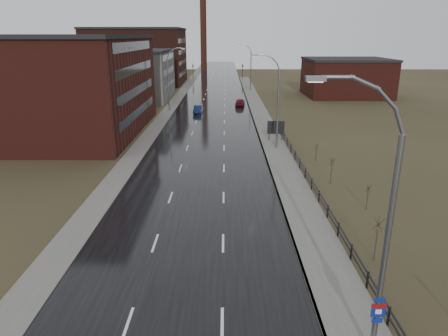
{
  "coord_description": "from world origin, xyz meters",
  "views": [
    {
      "loc": [
        2.44,
        -11.95,
        13.36
      ],
      "look_at": [
        2.34,
        19.23,
        3.0
      ],
      "focal_mm": 32.0,
      "sensor_mm": 36.0,
      "label": 1
    }
  ],
  "objects_px": {
    "billboard": "(276,128)",
    "car_far": "(240,102)",
    "car_near": "(198,110)",
    "streetlight_main": "(380,233)"
  },
  "relations": [
    {
      "from": "streetlight_main",
      "to": "car_far",
      "type": "relative_size",
      "value": 2.8
    },
    {
      "from": "billboard",
      "to": "car_near",
      "type": "height_order",
      "value": "billboard"
    },
    {
      "from": "billboard",
      "to": "car_near",
      "type": "distance_m",
      "value": 23.16
    },
    {
      "from": "streetlight_main",
      "to": "car_near",
      "type": "relative_size",
      "value": 2.93
    },
    {
      "from": "streetlight_main",
      "to": "car_near",
      "type": "distance_m",
      "value": 58.82
    },
    {
      "from": "streetlight_main",
      "to": "billboard",
      "type": "xyz_separation_m",
      "value": [
        0.63,
        37.51,
        -4.23
      ]
    },
    {
      "from": "billboard",
      "to": "car_far",
      "type": "bearing_deg",
      "value": 97.54
    },
    {
      "from": "car_near",
      "to": "car_far",
      "type": "bearing_deg",
      "value": 47.55
    },
    {
      "from": "streetlight_main",
      "to": "car_near",
      "type": "bearing_deg",
      "value": 100.76
    },
    {
      "from": "streetlight_main",
      "to": "car_near",
      "type": "height_order",
      "value": "streetlight_main"
    }
  ]
}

